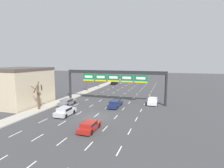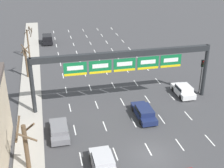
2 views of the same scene
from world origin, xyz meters
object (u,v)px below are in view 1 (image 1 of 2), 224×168
at_px(tree_bare_second, 99,78).
at_px(sign_gantry, 114,76).
at_px(car_white, 153,101).
at_px(car_red, 89,126).
at_px(car_silver, 65,111).
at_px(tree_bare_third, 87,82).
at_px(suv_black, 114,82).
at_px(tree_bare_closest, 38,95).
at_px(car_navy, 115,103).
at_px(car_grey, 67,102).
at_px(traffic_light_near_gantry, 166,89).

bearing_deg(tree_bare_second, sign_gantry, -59.38).
bearing_deg(car_white, car_red, -112.05).
distance_m(car_silver, tree_bare_third, 23.39).
bearing_deg(suv_black, tree_bare_closest, -94.76).
height_order(car_navy, tree_bare_second, tree_bare_second).
bearing_deg(car_red, car_navy, 90.76).
bearing_deg(tree_bare_third, car_grey, -78.10).
bearing_deg(car_red, suv_black, 102.79).
xyz_separation_m(car_red, tree_bare_second, (-13.01, 35.16, 2.42)).
bearing_deg(suv_black, car_navy, -72.77).
height_order(car_silver, traffic_light_near_gantry, traffic_light_near_gantry).
bearing_deg(traffic_light_near_gantry, car_grey, -162.36).
bearing_deg(sign_gantry, car_silver, -113.10).
xyz_separation_m(car_navy, tree_bare_second, (-12.85, 23.09, 2.36)).
bearing_deg(sign_gantry, tree_bare_closest, -138.62).
relative_size(car_silver, tree_bare_third, 0.78).
xyz_separation_m(car_navy, car_white, (6.77, 4.26, 0.03)).
relative_size(car_grey, tree_bare_second, 0.78).
distance_m(tree_bare_closest, tree_bare_third, 20.84).
relative_size(sign_gantry, car_red, 5.53).
bearing_deg(tree_bare_second, car_red, -69.69).
height_order(car_silver, tree_bare_closest, tree_bare_closest).
height_order(car_red, tree_bare_second, tree_bare_second).
distance_m(car_navy, traffic_light_near_gantry, 10.54).
bearing_deg(sign_gantry, tree_bare_third, 136.97).
height_order(suv_black, car_navy, suv_black).
xyz_separation_m(suv_black, car_red, (9.79, -43.11, -0.25)).
bearing_deg(car_grey, sign_gantry, 32.84).
height_order(traffic_light_near_gantry, tree_bare_second, tree_bare_second).
distance_m(sign_gantry, car_white, 9.57).
xyz_separation_m(sign_gantry, car_silver, (-4.86, -11.39, -4.89)).
relative_size(tree_bare_closest, tree_bare_second, 0.88).
relative_size(car_red, car_grey, 0.90).
relative_size(car_silver, tree_bare_closest, 0.81).
height_order(car_white, tree_bare_closest, tree_bare_closest).
height_order(car_red, tree_bare_closest, tree_bare_closest).
bearing_deg(car_silver, tree_bare_closest, 167.28).
bearing_deg(car_silver, suv_black, 94.92).
height_order(sign_gantry, tree_bare_second, sign_gantry).
relative_size(traffic_light_near_gantry, tree_bare_second, 0.82).
bearing_deg(car_grey, tree_bare_second, 97.30).
bearing_deg(tree_bare_second, car_grey, -82.70).
bearing_deg(car_silver, tree_bare_third, 107.00).
xyz_separation_m(tree_bare_second, tree_bare_third, (-0.26, -8.38, -0.42)).
distance_m(car_white, car_grey, 17.46).
relative_size(car_silver, tree_bare_second, 0.71).
distance_m(car_navy, car_grey, 9.81).
xyz_separation_m(suv_black, car_navy, (9.63, -31.05, -0.19)).
distance_m(sign_gantry, car_navy, 6.39).
xyz_separation_m(suv_black, tree_bare_second, (-3.22, -7.96, 2.17)).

